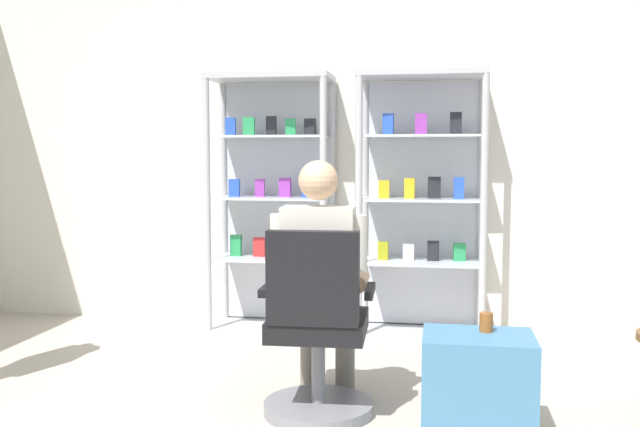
{
  "coord_description": "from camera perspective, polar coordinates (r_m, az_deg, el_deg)",
  "views": [
    {
      "loc": [
        0.68,
        -2.38,
        1.32
      ],
      "look_at": [
        0.04,
        1.38,
        1.0
      ],
      "focal_mm": 39.74,
      "sensor_mm": 36.0,
      "label": 1
    }
  ],
  "objects": [
    {
      "name": "back_wall",
      "position": [
        5.43,
        2.44,
        5.09
      ],
      "size": [
        6.0,
        0.1,
        2.7
      ],
      "primitive_type": "cube",
      "color": "silver",
      "rests_on": "ground"
    },
    {
      "name": "display_cabinet_left",
      "position": [
        5.3,
        -3.81,
        0.93
      ],
      "size": [
        0.9,
        0.45,
        1.9
      ],
      "color": "#B7B7BC",
      "rests_on": "ground"
    },
    {
      "name": "display_cabinet_right",
      "position": [
        5.16,
        8.17,
        0.77
      ],
      "size": [
        0.9,
        0.45,
        1.9
      ],
      "color": "#B7B7BC",
      "rests_on": "ground"
    },
    {
      "name": "storage_crate",
      "position": [
        3.45,
        12.58,
        -13.48
      ],
      "size": [
        0.51,
        0.38,
        0.49
      ],
      "primitive_type": "cube",
      "color": "teal",
      "rests_on": "ground"
    },
    {
      "name": "seated_shopkeeper",
      "position": [
        3.67,
        0.09,
        -4.73
      ],
      "size": [
        0.5,
        0.58,
        1.29
      ],
      "color": "slate",
      "rests_on": "ground"
    },
    {
      "name": "tea_glass",
      "position": [
        3.44,
        13.23,
        -8.52
      ],
      "size": [
        0.06,
        0.06,
        0.09
      ],
      "primitive_type": "cylinder",
      "color": "brown",
      "rests_on": "storage_crate"
    },
    {
      "name": "office_chair",
      "position": [
        3.58,
        -0.24,
        -10.19
      ],
      "size": [
        0.57,
        0.56,
        0.96
      ],
      "color": "slate",
      "rests_on": "ground"
    }
  ]
}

